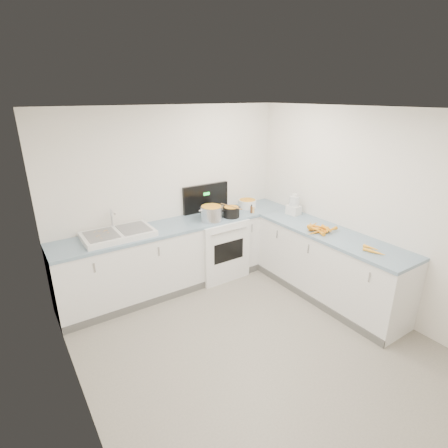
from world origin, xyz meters
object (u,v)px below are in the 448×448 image
stove (216,245)px  steel_pot (212,214)px  spice_jar (253,210)px  mixing_bowl (247,204)px  sink (118,234)px  black_pot (231,213)px  extract_bottle (252,210)px  food_processor (294,206)px

stove → steel_pot: size_ratio=4.31×
steel_pot → spice_jar: size_ratio=3.39×
steel_pot → mixing_bowl: steel_pot is taller
sink → steel_pot: (1.30, -0.14, 0.06)m
black_pot → extract_bottle: (0.36, -0.02, -0.01)m
steel_pot → extract_bottle: (0.68, -0.05, -0.04)m
sink → spice_jar: bearing=-5.3°
sink → extract_bottle: 1.99m
stove → spice_jar: size_ratio=14.63×
mixing_bowl → food_processor: food_processor is taller
sink → steel_pot: bearing=-6.1°
spice_jar → sink: bearing=174.7°
mixing_bowl → food_processor: size_ratio=0.89×
sink → spice_jar: sink is taller
black_pot → mixing_bowl: size_ratio=0.85×
stove → food_processor: 1.30m
sink → mixing_bowl: bearing=1.5°
spice_jar → food_processor: 0.61m
black_pot → mixing_bowl: 0.51m
stove → spice_jar: (0.55, -0.17, 0.51)m
stove → spice_jar: stove is taller
stove → sink: (-1.45, 0.02, 0.50)m
steel_pot → extract_bottle: size_ratio=2.97×
steel_pot → black_pot: size_ratio=1.32×
steel_pot → black_pot: bearing=-4.9°
black_pot → spice_jar: size_ratio=2.58×
steel_pot → mixing_bowl: (0.78, 0.19, -0.03)m
sink → extract_bottle: bearing=-5.3°
stove → mixing_bowl: size_ratio=4.81×
stove → sink: 1.54m
stove → steel_pot: stove is taller
steel_pot → mixing_bowl: bearing=13.9°
steel_pot → food_processor: (1.16, -0.45, 0.04)m
extract_bottle → sink: bearing=174.7°
black_pot → extract_bottle: size_ratio=2.25×
mixing_bowl → extract_bottle: bearing=-112.7°
steel_pot → food_processor: food_processor is taller
mixing_bowl → extract_bottle: 0.26m
stove → mixing_bowl: bearing=6.5°
steel_pot → mixing_bowl: 0.81m
extract_bottle → spice_jar: bearing=-6.7°
black_pot → stove: bearing=138.0°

